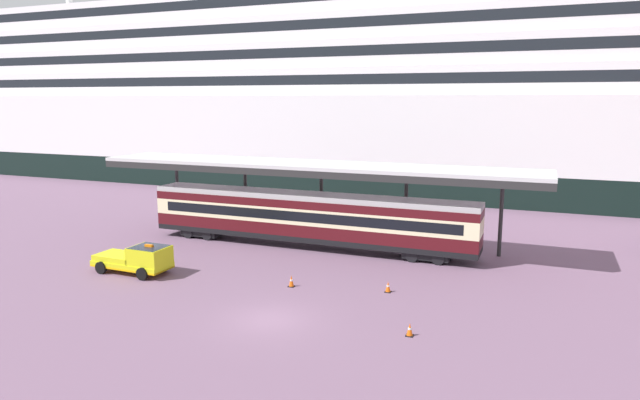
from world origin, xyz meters
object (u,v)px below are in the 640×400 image
at_px(cruise_ship, 367,98).
at_px(service_truck, 138,259).
at_px(train_carriage, 308,217).
at_px(traffic_cone_near, 291,281).
at_px(traffic_cone_mid, 388,287).
at_px(traffic_cone_far, 410,330).

distance_m(cruise_ship, service_truck, 44.67).
relative_size(train_carriage, traffic_cone_near, 35.96).
bearing_deg(train_carriage, traffic_cone_mid, -42.68).
bearing_deg(train_carriage, traffic_cone_near, -73.13).
distance_m(service_truck, traffic_cone_near, 10.34).
height_order(traffic_cone_near, traffic_cone_mid, traffic_cone_near).
relative_size(cruise_ship, traffic_cone_far, 273.98).
height_order(train_carriage, traffic_cone_near, train_carriage).
relative_size(service_truck, traffic_cone_mid, 8.03).
distance_m(service_truck, traffic_cone_mid, 16.09).
height_order(cruise_ship, traffic_cone_mid, cruise_ship).
xyz_separation_m(train_carriage, traffic_cone_near, (2.70, -8.90, -1.97)).
height_order(service_truck, traffic_cone_far, service_truck).
relative_size(cruise_ship, service_truck, 33.43).
bearing_deg(traffic_cone_near, service_truck, -172.84).
bearing_deg(traffic_cone_mid, cruise_ship, 108.99).
relative_size(train_carriage, service_truck, 4.85).
bearing_deg(traffic_cone_near, cruise_ship, 101.34).
height_order(cruise_ship, service_truck, cruise_ship).
distance_m(train_carriage, traffic_cone_far, 17.33).
distance_m(cruise_ship, traffic_cone_mid, 44.66).
bearing_deg(traffic_cone_far, traffic_cone_mid, 114.58).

